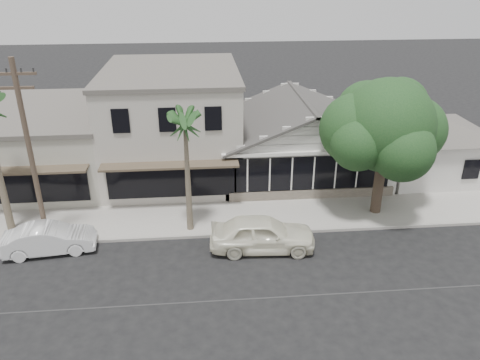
{
  "coord_description": "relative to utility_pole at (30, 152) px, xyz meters",
  "views": [
    {
      "loc": [
        -1.31,
        -15.24,
        12.47
      ],
      "look_at": [
        0.6,
        6.0,
        2.62
      ],
      "focal_mm": 35.0,
      "sensor_mm": 36.0,
      "label": 1
    }
  ],
  "objects": [
    {
      "name": "ground",
      "position": [
        9.0,
        -5.2,
        -4.79
      ],
      "size": [
        140.0,
        140.0,
        0.0
      ],
      "primitive_type": "plane",
      "color": "black",
      "rests_on": "ground"
    },
    {
      "name": "sidewalk_north",
      "position": [
        1.0,
        1.55,
        -4.71
      ],
      "size": [
        90.0,
        3.5,
        0.15
      ],
      "primitive_type": "cube",
      "color": "#9E9991",
      "rests_on": "ground"
    },
    {
      "name": "corner_shop",
      "position": [
        14.0,
        7.27,
        -2.17
      ],
      "size": [
        10.4,
        8.6,
        5.1
      ],
      "color": "silver",
      "rests_on": "ground"
    },
    {
      "name": "side_cottage",
      "position": [
        22.2,
        6.3,
        -3.29
      ],
      "size": [
        6.0,
        6.0,
        3.0
      ],
      "primitive_type": "cube",
      "color": "silver",
      "rests_on": "ground"
    },
    {
      "name": "row_building_near",
      "position": [
        6.0,
        8.3,
        -1.54
      ],
      "size": [
        8.0,
        10.0,
        6.5
      ],
      "primitive_type": "cube",
      "color": "#B8B2A6",
      "rests_on": "ground"
    },
    {
      "name": "row_building_midnear",
      "position": [
        -3.0,
        8.3,
        -2.69
      ],
      "size": [
        10.0,
        10.0,
        4.2
      ],
      "primitive_type": "cube",
      "color": "#B0AD9E",
      "rests_on": "ground"
    },
    {
      "name": "utility_pole",
      "position": [
        0.0,
        0.0,
        0.0
      ],
      "size": [
        1.8,
        0.24,
        9.0
      ],
      "color": "brown",
      "rests_on": "ground"
    },
    {
      "name": "car_0",
      "position": [
        10.45,
        -1.53,
        -3.94
      ],
      "size": [
        5.1,
        2.31,
        1.7
      ],
      "primitive_type": "imported",
      "rotation": [
        0.0,
        0.0,
        1.51
      ],
      "color": "white",
      "rests_on": "ground"
    },
    {
      "name": "car_1",
      "position": [
        0.39,
        -0.87,
        -4.09
      ],
      "size": [
        4.38,
        1.97,
        1.39
      ],
      "primitive_type": "imported",
      "rotation": [
        0.0,
        0.0,
        1.69
      ],
      "color": "white",
      "rests_on": "ground"
    },
    {
      "name": "shade_tree",
      "position": [
        17.04,
        1.62,
        0.13
      ],
      "size": [
        6.74,
        6.09,
        7.48
      ],
      "rotation": [
        0.0,
        0.0,
        0.42
      ],
      "color": "#4F3F30",
      "rests_on": "ground"
    },
    {
      "name": "palm_east",
      "position": [
        7.0,
        0.43,
        1.04
      ],
      "size": [
        2.6,
        2.6,
        6.83
      ],
      "color": "#726651",
      "rests_on": "ground"
    }
  ]
}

